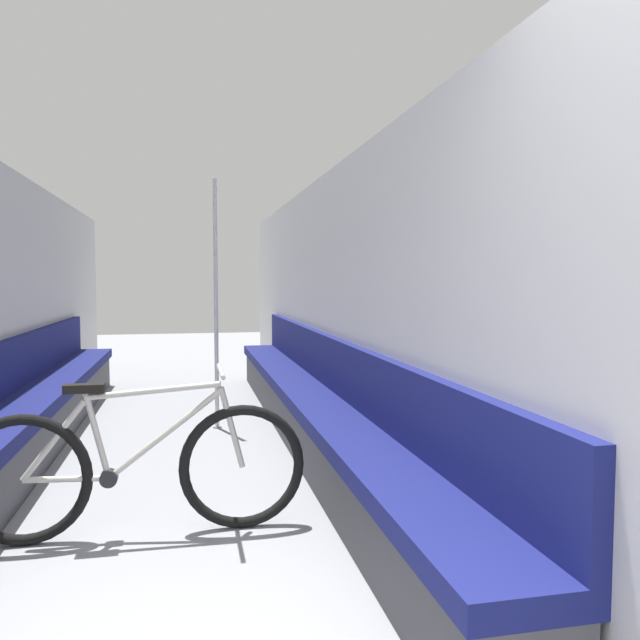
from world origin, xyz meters
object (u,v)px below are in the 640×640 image
at_px(bench_seat_row_left, 23,421).
at_px(grab_pole_near, 216,308).
at_px(bicycle, 136,469).
at_px(bench_seat_row_right, 312,409).

height_order(bench_seat_row_left, grab_pole_near, grab_pole_near).
bearing_deg(bench_seat_row_left, bicycle, -59.61).
bearing_deg(bench_seat_row_right, grab_pole_near, 133.49).
bearing_deg(bench_seat_row_right, bench_seat_row_left, 180.00).
bearing_deg(bench_seat_row_left, grab_pole_near, 27.84).
bearing_deg(bicycle, grab_pole_near, 95.02).
relative_size(bench_seat_row_left, grab_pole_near, 3.02).
xyz_separation_m(bench_seat_row_left, bench_seat_row_right, (2.18, 0.00, 0.00)).
height_order(bench_seat_row_left, bench_seat_row_right, same).
bearing_deg(grab_pole_near, bench_seat_row_right, -46.51).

